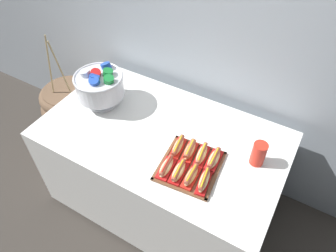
{
  "coord_description": "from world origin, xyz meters",
  "views": [
    {
      "loc": [
        0.71,
        -1.15,
        2.23
      ],
      "look_at": [
        0.02,
        0.04,
        0.83
      ],
      "focal_mm": 33.24,
      "sensor_mm": 36.0,
      "label": 1
    }
  ],
  "objects": [
    {
      "name": "buffet_table",
      "position": [
        0.0,
        0.0,
        0.42
      ],
      "size": [
        1.56,
        0.9,
        0.79
      ],
      "color": "white",
      "rests_on": "ground_plane"
    },
    {
      "name": "hot_dog_3",
      "position": [
        0.39,
        -0.22,
        0.83
      ],
      "size": [
        0.08,
        0.18,
        0.06
      ],
      "color": "#B21414",
      "rests_on": "serving_tray"
    },
    {
      "name": "hot_dog_4",
      "position": [
        0.16,
        -0.07,
        0.83
      ],
      "size": [
        0.08,
        0.17,
        0.06
      ],
      "color": "red",
      "rests_on": "serving_tray"
    },
    {
      "name": "punch_bowl",
      "position": [
        -0.51,
        0.05,
        0.95
      ],
      "size": [
        0.33,
        0.33,
        0.27
      ],
      "color": "silver",
      "rests_on": "buffet_table"
    },
    {
      "name": "serving_tray",
      "position": [
        0.27,
        -0.14,
        0.8
      ],
      "size": [
        0.36,
        0.39,
        0.01
      ],
      "color": "brown",
      "rests_on": "buffet_table"
    },
    {
      "name": "hot_dog_2",
      "position": [
        0.32,
        -0.22,
        0.83
      ],
      "size": [
        0.07,
        0.17,
        0.06
      ],
      "color": "red",
      "rests_on": "serving_tray"
    },
    {
      "name": "hot_dog_7",
      "position": [
        0.38,
        -0.05,
        0.82
      ],
      "size": [
        0.08,
        0.17,
        0.06
      ],
      "color": "red",
      "rests_on": "serving_tray"
    },
    {
      "name": "hot_dog_1",
      "position": [
        0.25,
        -0.23,
        0.82
      ],
      "size": [
        0.08,
        0.17,
        0.06
      ],
      "color": "#B21414",
      "rests_on": "serving_tray"
    },
    {
      "name": "floor_vase",
      "position": [
        -1.06,
        0.2,
        0.28
      ],
      "size": [
        0.58,
        0.58,
        1.09
      ],
      "color": "brown",
      "rests_on": "ground_plane"
    },
    {
      "name": "hot_dog_0",
      "position": [
        0.17,
        -0.24,
        0.82
      ],
      "size": [
        0.09,
        0.17,
        0.06
      ],
      "color": "red",
      "rests_on": "serving_tray"
    },
    {
      "name": "ground_plane",
      "position": [
        0.0,
        0.0,
        0.0
      ],
      "size": [
        10.0,
        10.0,
        0.0
      ],
      "primitive_type": "plane",
      "color": "#38332D"
    },
    {
      "name": "hot_dog_5",
      "position": [
        0.23,
        -0.07,
        0.83
      ],
      "size": [
        0.08,
        0.17,
        0.06
      ],
      "color": "red",
      "rests_on": "serving_tray"
    },
    {
      "name": "cup_stack",
      "position": [
        0.59,
        0.08,
        0.87
      ],
      "size": [
        0.08,
        0.08,
        0.15
      ],
      "color": "red",
      "rests_on": "buffet_table"
    },
    {
      "name": "back_wall",
      "position": [
        0.0,
        0.59,
        1.3
      ],
      "size": [
        6.0,
        0.1,
        2.6
      ],
      "primitive_type": "cube",
      "color": "#9EA8B2",
      "rests_on": "ground_plane"
    },
    {
      "name": "hot_dog_6",
      "position": [
        0.3,
        -0.06,
        0.82
      ],
      "size": [
        0.09,
        0.18,
        0.06
      ],
      "color": "red",
      "rests_on": "serving_tray"
    }
  ]
}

